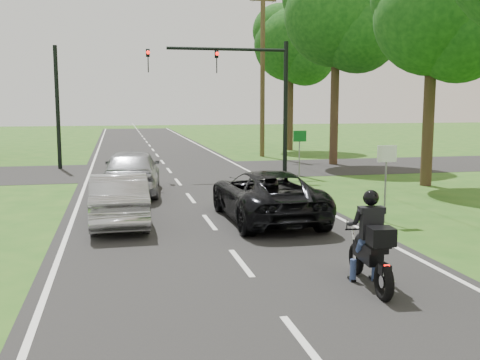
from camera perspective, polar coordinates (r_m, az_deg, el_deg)
The scene contains 15 objects.
ground at distance 11.64m, azimuth 0.10°, elevation -8.45°, with size 140.00×140.00×0.00m, color #255417.
road at distance 21.30m, azimuth -5.74°, elevation -0.96°, with size 8.00×100.00×0.01m, color black.
cross_road at distance 27.21m, azimuth -7.22°, elevation 0.95°, with size 60.00×7.00×0.01m, color black.
motorcycle_rider at distance 10.26m, azimuth 13.19°, elevation -6.87°, with size 0.61×2.06×1.78m.
dark_suv at distance 15.65m, azimuth 2.66°, elevation -1.52°, with size 2.33×5.06×1.41m, color black.
silver_sedan at distance 15.45m, azimuth -12.21°, elevation -1.87°, with size 1.46×4.19×1.38m, color #A1A1A5.
silver_suv at distance 20.40m, azimuth -10.93°, elevation 0.90°, with size 1.95×4.84×1.65m, color #999BA0.
traffic_signal at distance 25.57m, azimuth 0.62°, elevation 9.84°, with size 6.38×0.44×6.00m.
signal_pole_far at distance 29.04m, azimuth -18.04°, elevation 6.99°, with size 0.20×0.20×6.00m, color black.
utility_pole_far at distance 34.06m, azimuth 2.31°, elevation 10.96°, with size 1.60×0.28×10.00m.
sign_white at distance 15.70m, azimuth 14.66°, elevation 1.51°, with size 0.55×0.07×2.12m.
sign_green at distance 23.14m, azimuth 6.08°, elevation 3.71°, with size 0.55×0.07×2.12m.
tree_row_c at distance 23.35m, azimuth 19.81°, elevation 14.74°, with size 4.80×4.65×8.76m.
tree_row_d at distance 30.25m, azimuth 10.50°, elevation 15.68°, with size 5.76×5.58×10.45m.
tree_row_e at distance 38.73m, azimuth 5.68°, elevation 13.15°, with size 5.28×5.12×9.61m.
Camera 1 is at (-2.42, -10.90, 3.28)m, focal length 42.00 mm.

